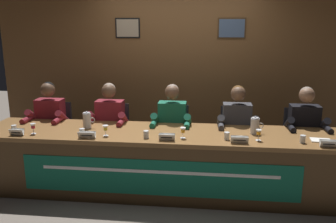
# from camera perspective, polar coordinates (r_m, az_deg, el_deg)

# --- Properties ---
(ground_plane) EXTENTS (12.00, 12.00, 0.00)m
(ground_plane) POSITION_cam_1_polar(r_m,az_deg,el_deg) (4.48, 0.00, -12.44)
(ground_plane) COLOR #70665B
(wall_back_panelled) EXTENTS (5.68, 0.14, 2.60)m
(wall_back_panelled) POSITION_cam_1_polar(r_m,az_deg,el_deg) (5.56, 1.77, 6.83)
(wall_back_panelled) COLOR brown
(wall_back_panelled) RESTS_ON ground_plane
(conference_table) EXTENTS (4.48, 0.86, 0.74)m
(conference_table) POSITION_cam_1_polar(r_m,az_deg,el_deg) (4.16, -0.22, -6.69)
(conference_table) COLOR brown
(conference_table) RESTS_ON ground_plane
(chair_far_left) EXTENTS (0.44, 0.45, 0.91)m
(chair_far_left) POSITION_cam_1_polar(r_m,az_deg,el_deg) (5.30, -17.54, -3.72)
(chair_far_left) COLOR black
(chair_far_left) RESTS_ON ground_plane
(panelist_far_left) EXTENTS (0.51, 0.48, 1.23)m
(panelist_far_left) POSITION_cam_1_polar(r_m,az_deg,el_deg) (5.05, -18.67, -1.39)
(panelist_far_left) COLOR black
(panelist_far_left) RESTS_ON ground_plane
(nameplate_far_left) EXTENTS (0.16, 0.06, 0.08)m
(nameplate_far_left) POSITION_cam_1_polar(r_m,az_deg,el_deg) (4.42, -23.12, -3.06)
(nameplate_far_left) COLOR white
(nameplate_far_left) RESTS_ON conference_table
(juice_glass_far_left) EXTENTS (0.06, 0.06, 0.12)m
(juice_glass_far_left) POSITION_cam_1_polar(r_m,az_deg,el_deg) (4.40, -20.84, -2.30)
(juice_glass_far_left) COLOR white
(juice_glass_far_left) RESTS_ON conference_table
(water_cup_far_left) EXTENTS (0.06, 0.06, 0.08)m
(water_cup_far_left) POSITION_cam_1_polar(r_m,az_deg,el_deg) (4.56, -23.45, -2.60)
(water_cup_far_left) COLOR silver
(water_cup_far_left) RESTS_ON conference_table
(chair_left) EXTENTS (0.44, 0.45, 0.91)m
(chair_left) POSITION_cam_1_polar(r_m,az_deg,el_deg) (5.02, -8.75, -4.19)
(chair_left) COLOR black
(chair_left) RESTS_ON ground_plane
(panelist_left) EXTENTS (0.51, 0.48, 1.23)m
(panelist_left) POSITION_cam_1_polar(r_m,az_deg,el_deg) (4.76, -9.50, -1.75)
(panelist_left) COLOR black
(panelist_left) RESTS_ON ground_plane
(nameplate_left) EXTENTS (0.19, 0.06, 0.08)m
(nameplate_left) POSITION_cam_1_polar(r_m,az_deg,el_deg) (4.06, -12.90, -3.68)
(nameplate_left) COLOR white
(nameplate_left) RESTS_ON conference_table
(juice_glass_left) EXTENTS (0.06, 0.06, 0.12)m
(juice_glass_left) POSITION_cam_1_polar(r_m,az_deg,el_deg) (4.10, -10.00, -2.71)
(juice_glass_left) COLOR white
(juice_glass_left) RESTS_ON conference_table
(water_cup_left) EXTENTS (0.06, 0.06, 0.08)m
(water_cup_left) POSITION_cam_1_polar(r_m,az_deg,el_deg) (4.17, -13.62, -3.31)
(water_cup_left) COLOR silver
(water_cup_left) RESTS_ON conference_table
(chair_center) EXTENTS (0.44, 0.45, 0.91)m
(chair_center) POSITION_cam_1_polar(r_m,az_deg,el_deg) (4.87, 0.81, -4.58)
(chair_center) COLOR black
(chair_center) RESTS_ON ground_plane
(panelist_center) EXTENTS (0.51, 0.48, 1.23)m
(panelist_center) POSITION_cam_1_polar(r_m,az_deg,el_deg) (4.60, 0.58, -2.09)
(panelist_center) COLOR black
(panelist_center) RESTS_ON ground_plane
(nameplate_center) EXTENTS (0.18, 0.06, 0.08)m
(nameplate_center) POSITION_cam_1_polar(r_m,az_deg,el_deg) (3.89, -0.19, -4.13)
(nameplate_center) COLOR white
(nameplate_center) RESTS_ON conference_table
(juice_glass_center) EXTENTS (0.06, 0.06, 0.12)m
(juice_glass_center) POSITION_cam_1_polar(r_m,az_deg,el_deg) (3.96, 2.42, -3.11)
(juice_glass_center) COLOR white
(juice_glass_center) RESTS_ON conference_table
(water_cup_center) EXTENTS (0.06, 0.06, 0.08)m
(water_cup_center) POSITION_cam_1_polar(r_m,az_deg,el_deg) (3.98, -3.53, -3.75)
(water_cup_center) COLOR silver
(water_cup_center) RESTS_ON conference_table
(chair_right) EXTENTS (0.44, 0.45, 0.91)m
(chair_right) POSITION_cam_1_polar(r_m,az_deg,el_deg) (4.87, 10.69, -4.85)
(chair_right) COLOR black
(chair_right) RESTS_ON ground_plane
(panelist_right) EXTENTS (0.51, 0.48, 1.23)m
(panelist_right) POSITION_cam_1_polar(r_m,az_deg,el_deg) (4.60, 11.02, -2.38)
(panelist_right) COLOR black
(panelist_right) RESTS_ON ground_plane
(nameplate_right) EXTENTS (0.19, 0.06, 0.08)m
(nameplate_right) POSITION_cam_1_polar(r_m,az_deg,el_deg) (3.88, 11.41, -4.47)
(nameplate_right) COLOR white
(nameplate_right) RESTS_ON conference_table
(juice_glass_right) EXTENTS (0.06, 0.06, 0.12)m
(juice_glass_right) POSITION_cam_1_polar(r_m,az_deg,el_deg) (4.00, 14.34, -3.36)
(juice_glass_right) COLOR white
(juice_glass_right) RESTS_ON conference_table
(water_cup_right) EXTENTS (0.06, 0.06, 0.08)m
(water_cup_right) POSITION_cam_1_polar(r_m,az_deg,el_deg) (3.97, 9.42, -3.95)
(water_cup_right) COLOR silver
(water_cup_right) RESTS_ON conference_table
(chair_far_right) EXTENTS (0.44, 0.45, 0.91)m
(chair_far_right) POSITION_cam_1_polar(r_m,az_deg,el_deg) (5.01, 20.32, -4.98)
(chair_far_right) COLOR black
(chair_far_right) RESTS_ON ground_plane
(panelist_far_right) EXTENTS (0.51, 0.48, 1.23)m
(panelist_far_right) POSITION_cam_1_polar(r_m,az_deg,el_deg) (4.74, 21.15, -2.58)
(panelist_far_right) COLOR black
(panelist_far_right) RESTS_ON ground_plane
(nameplate_far_right) EXTENTS (0.17, 0.06, 0.08)m
(nameplate_far_right) POSITION_cam_1_polar(r_m,az_deg,el_deg) (4.04, 24.36, -4.73)
(nameplate_far_right) COLOR white
(nameplate_far_right) RESTS_ON conference_table
(water_cup_far_right) EXTENTS (0.06, 0.06, 0.08)m
(water_cup_far_right) POSITION_cam_1_polar(r_m,az_deg,el_deg) (4.08, 20.80, -4.23)
(water_cup_far_right) COLOR silver
(water_cup_far_right) RESTS_ON conference_table
(water_pitcher_left_side) EXTENTS (0.15, 0.10, 0.21)m
(water_pitcher_left_side) POSITION_cam_1_polar(r_m,az_deg,el_deg) (4.46, -12.85, -1.36)
(water_pitcher_left_side) COLOR silver
(water_pitcher_left_side) RESTS_ON conference_table
(water_pitcher_right_side) EXTENTS (0.15, 0.10, 0.21)m
(water_pitcher_right_side) POSITION_cam_1_polar(r_m,az_deg,el_deg) (4.24, 13.79, -2.22)
(water_pitcher_right_side) COLOR silver
(water_pitcher_right_side) RESTS_ON conference_table
(document_stack_far_right) EXTENTS (0.22, 0.17, 0.01)m
(document_stack_far_right) POSITION_cam_1_polar(r_m,az_deg,el_deg) (4.23, 23.31, -4.28)
(document_stack_far_right) COLOR white
(document_stack_far_right) RESTS_ON conference_table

